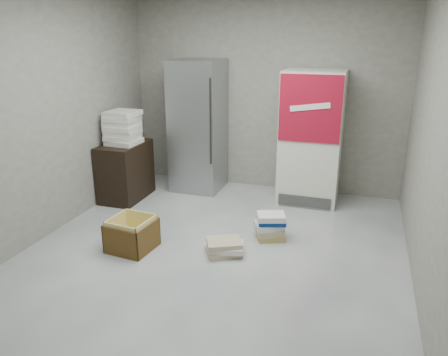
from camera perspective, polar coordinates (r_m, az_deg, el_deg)
ground at (r=4.61m, az=-2.25°, el=-10.96°), size 5.00×5.00×0.00m
room_shell at (r=4.04m, az=-2.58°, el=11.79°), size 4.04×5.04×2.82m
steel_fridge at (r=6.46m, az=-3.39°, el=6.75°), size 0.70×0.72×1.90m
coke_cooler at (r=6.08m, az=11.33°, el=5.21°), size 0.80×0.73×1.80m
wood_shelf at (r=6.32m, az=-12.74°, el=0.88°), size 0.50×0.80×0.80m
supply_box_stack at (r=6.16m, az=-13.09°, el=6.45°), size 0.44×0.44×0.45m
phonebook_stack_main at (r=5.06m, az=6.08°, el=-6.26°), size 0.41×0.36×0.31m
phonebook_stack_side at (r=4.73m, az=0.09°, el=-9.04°), size 0.47×0.43×0.16m
cardboard_box at (r=4.92m, az=-11.93°, el=-7.44°), size 0.49×0.49×0.36m
bucket_lid at (r=4.99m, az=-11.43°, el=-8.42°), size 0.30×0.30×0.08m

